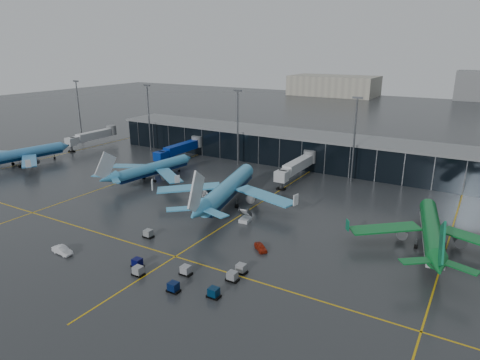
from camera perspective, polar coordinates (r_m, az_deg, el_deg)
The scene contains 13 objects.
ground at distance 101.87m, azimuth -7.66°, elevation -5.39°, with size 600.00×600.00×0.00m, color #282B2D.
terminal_pier at distance 151.26m, azimuth 6.95°, elevation 4.36°, with size 142.00×17.00×10.70m.
jet_bridges at distance 153.44m, azimuth -8.09°, elevation 4.16°, with size 94.00×27.50×7.20m.
flood_masts at distance 136.82m, azimuth 6.93°, elevation 6.57°, with size 203.00×0.50×25.50m.
taxi_lines at distance 104.66m, azimuth 0.28°, elevation -4.59°, with size 220.00×120.00×0.02m.
airliner_klm_west at distance 164.27m, azimuth -27.31°, elevation 3.82°, with size 34.95×39.80×12.23m, color #3D8AC8, non-canonical shape.
airliner_arkefly at distance 132.80m, azimuth -11.55°, elevation 2.40°, with size 32.26×36.74×11.29m, color #3C95C7, non-canonical shape.
airliner_klm_near at distance 109.43m, azimuth -1.62°, elevation 0.20°, with size 39.16×44.60×13.71m, color #43A8DE, non-canonical shape.
airliner_aer_lingus at distance 94.46m, azimuth 24.33°, elevation -4.86°, with size 33.79×38.49×11.83m, color #0D6E2B, non-canonical shape.
baggage_carts at distance 79.37m, azimuth -7.69°, elevation -11.73°, with size 27.19×15.43×1.70m.
mobile_airstair at distance 100.31m, azimuth 0.72°, elevation -5.13°, with size 2.57×3.44×3.45m.
service_van_red at distance 86.82m, azimuth 2.78°, elevation -8.94°, with size 1.64×4.07×1.39m, color #9B1F0B.
service_van_white at distance 92.21m, azimuth -22.60°, elevation -8.64°, with size 1.68×4.83×1.59m, color silver.
Camera 1 is at (59.31, -73.00, 39.14)m, focal length 32.00 mm.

